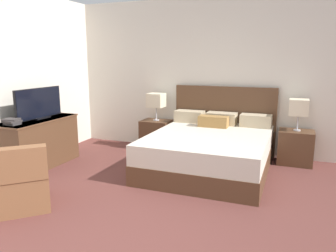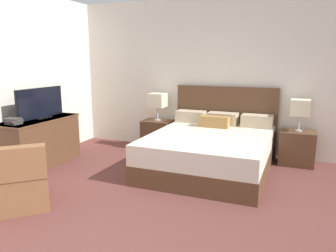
% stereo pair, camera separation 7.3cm
% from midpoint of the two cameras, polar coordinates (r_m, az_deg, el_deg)
% --- Properties ---
extents(ground_plane, '(10.65, 10.65, 0.00)m').
position_cam_midpoint_polar(ground_plane, '(3.15, -12.71, -20.59)').
color(ground_plane, brown).
extents(wall_back, '(6.21, 0.06, 2.72)m').
position_cam_midpoint_polar(wall_back, '(5.98, 6.37, 8.62)').
color(wall_back, silver).
rests_on(wall_back, ground).
extents(wall_left, '(0.06, 5.35, 2.72)m').
position_cam_midpoint_polar(wall_left, '(5.49, -26.97, 7.18)').
color(wall_left, silver).
rests_on(wall_left, ground).
extents(bed, '(1.78, 2.09, 1.20)m').
position_cam_midpoint_polar(bed, '(5.05, 6.93, -4.01)').
color(bed, brown).
rests_on(bed, ground).
extents(nightstand_left, '(0.53, 0.43, 0.55)m').
position_cam_midpoint_polar(nightstand_left, '(6.13, -2.39, -1.53)').
color(nightstand_left, brown).
rests_on(nightstand_left, ground).
extents(nightstand_right, '(0.53, 0.43, 0.55)m').
position_cam_midpoint_polar(nightstand_right, '(5.63, 20.98, -3.48)').
color(nightstand_right, brown).
rests_on(nightstand_right, ground).
extents(table_lamp_left, '(0.29, 0.29, 0.50)m').
position_cam_midpoint_polar(table_lamp_left, '(6.01, -2.43, 4.46)').
color(table_lamp_left, '#B7B7BC').
rests_on(table_lamp_left, nightstand_left).
extents(table_lamp_right, '(0.29, 0.29, 0.50)m').
position_cam_midpoint_polar(table_lamp_right, '(5.51, 21.46, 3.01)').
color(table_lamp_right, '#B7B7BC').
rests_on(table_lamp_right, nightstand_right).
extents(dresser, '(0.57, 1.32, 0.75)m').
position_cam_midpoint_polar(dresser, '(5.54, -22.04, -2.60)').
color(dresser, brown).
rests_on(dresser, ground).
extents(tv, '(0.18, 0.94, 0.48)m').
position_cam_midpoint_polar(tv, '(5.49, -21.91, 3.60)').
color(tv, black).
rests_on(tv, dresser).
extents(book_red_cover, '(0.20, 0.16, 0.04)m').
position_cam_midpoint_polar(book_red_cover, '(5.14, -25.86, 0.40)').
color(book_red_cover, '#383333').
rests_on(book_red_cover, dresser).
extents(book_blue_cover, '(0.20, 0.20, 0.03)m').
position_cam_midpoint_polar(book_blue_cover, '(5.13, -25.87, 0.75)').
color(book_blue_cover, '#383333').
rests_on(book_blue_cover, book_red_cover).
extents(book_small_top, '(0.23, 0.20, 0.02)m').
position_cam_midpoint_polar(book_small_top, '(5.14, -26.02, 1.04)').
color(book_small_top, '#383333').
rests_on(book_small_top, book_blue_cover).
extents(armchair_by_window, '(0.97, 0.97, 0.76)m').
position_cam_midpoint_polar(armchair_by_window, '(4.13, -25.43, -9.10)').
color(armchair_by_window, brown).
rests_on(armchair_by_window, ground).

